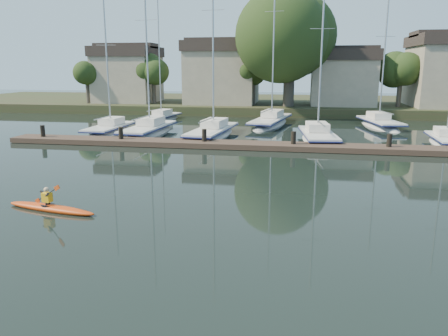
% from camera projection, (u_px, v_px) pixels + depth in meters
% --- Properties ---
extents(ground, '(160.00, 160.00, 0.00)m').
position_uv_depth(ground, '(202.00, 217.00, 15.86)').
color(ground, black).
rests_on(ground, ground).
extents(kayak, '(4.02, 1.29, 1.28)m').
position_uv_depth(kayak, '(50.00, 207.00, 16.56)').
color(kayak, '#B9420E').
rests_on(kayak, ground).
extents(dock, '(34.00, 2.00, 1.80)m').
position_uv_depth(dock, '(248.00, 145.00, 29.25)').
color(dock, '#4B352B').
rests_on(dock, ground).
extents(sailboat_0, '(2.21, 7.73, 12.25)m').
position_uv_depth(sailboat_0, '(110.00, 135.00, 35.99)').
color(sailboat_0, silver).
rests_on(sailboat_0, ground).
extents(sailboat_1, '(2.73, 9.44, 15.28)m').
position_uv_depth(sailboat_1, '(149.00, 137.00, 35.43)').
color(sailboat_1, silver).
rests_on(sailboat_1, ground).
extents(sailboat_2, '(3.20, 9.96, 16.20)m').
position_uv_depth(sailboat_2, '(213.00, 139.00, 34.21)').
color(sailboat_2, silver).
rests_on(sailboat_2, ground).
extents(sailboat_3, '(3.15, 8.74, 13.79)m').
position_uv_depth(sailboat_3, '(317.00, 143.00, 32.22)').
color(sailboat_3, silver).
rests_on(sailboat_3, ground).
extents(sailboat_4, '(2.26, 6.70, 11.25)m').
position_uv_depth(sailboat_4, '(446.00, 147.00, 30.74)').
color(sailboat_4, silver).
rests_on(sailboat_4, ground).
extents(sailboat_5, '(3.06, 8.25, 13.35)m').
position_uv_depth(sailboat_5, '(161.00, 122.00, 44.10)').
color(sailboat_5, silver).
rests_on(sailboat_5, ground).
extents(sailboat_6, '(4.08, 11.17, 17.39)m').
position_uv_depth(sailboat_6, '(271.00, 127.00, 41.05)').
color(sailboat_6, silver).
rests_on(sailboat_6, ground).
extents(sailboat_7, '(3.79, 8.79, 13.75)m').
position_uv_depth(sailboat_7, '(379.00, 129.00, 39.70)').
color(sailboat_7, silver).
rests_on(sailboat_7, ground).
extents(shore, '(90.00, 25.25, 12.75)m').
position_uv_depth(shore, '(287.00, 84.00, 53.51)').
color(shore, '#27371B').
rests_on(shore, ground).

